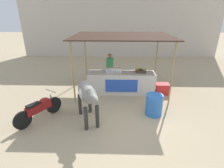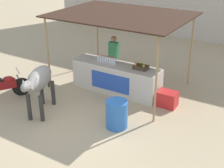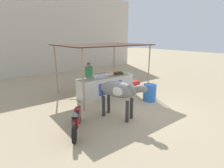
# 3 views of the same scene
# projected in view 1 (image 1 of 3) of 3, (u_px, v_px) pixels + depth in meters

# --- Properties ---
(ground_plane) EXTENTS (60.00, 60.00, 0.00)m
(ground_plane) POSITION_uv_depth(u_px,v_px,m) (122.00, 118.00, 6.14)
(ground_plane) COLOR tan
(building_wall_far) EXTENTS (16.00, 0.50, 6.34)m
(building_wall_far) POSITION_uv_depth(u_px,v_px,m) (120.00, 17.00, 13.87)
(building_wall_far) COLOR beige
(building_wall_far) RESTS_ON ground
(stall_counter) EXTENTS (3.00, 0.82, 0.96)m
(stall_counter) POSITION_uv_depth(u_px,v_px,m) (121.00, 82.00, 8.00)
(stall_counter) COLOR beige
(stall_counter) RESTS_ON ground
(stall_awning) EXTENTS (4.20, 3.20, 2.55)m
(stall_awning) POSITION_uv_depth(u_px,v_px,m) (122.00, 38.00, 7.54)
(stall_awning) COLOR #382319
(stall_awning) RESTS_ON ground
(water_bottle_row) EXTENTS (0.70, 0.07, 0.25)m
(water_bottle_row) POSITION_uv_depth(u_px,v_px,m) (114.00, 70.00, 7.74)
(water_bottle_row) COLOR silver
(water_bottle_row) RESTS_ON stall_counter
(fruit_crate) EXTENTS (0.44, 0.32, 0.18)m
(fruit_crate) POSITION_uv_depth(u_px,v_px,m) (141.00, 71.00, 7.81)
(fruit_crate) COLOR #3F3326
(fruit_crate) RESTS_ON stall_counter
(vendor_behind_counter) EXTENTS (0.34, 0.22, 1.65)m
(vendor_behind_counter) POSITION_uv_depth(u_px,v_px,m) (110.00, 70.00, 8.57)
(vendor_behind_counter) COLOR #383842
(vendor_behind_counter) RESTS_ON ground
(cooler_box) EXTENTS (0.60, 0.44, 0.48)m
(cooler_box) POSITION_uv_depth(u_px,v_px,m) (162.00, 89.00, 7.95)
(cooler_box) COLOR red
(cooler_box) RESTS_ON ground
(water_barrel) EXTENTS (0.60, 0.60, 0.78)m
(water_barrel) POSITION_uv_depth(u_px,v_px,m) (154.00, 105.00, 6.23)
(water_barrel) COLOR blue
(water_barrel) RESTS_ON ground
(cow) EXTENTS (1.03, 1.82, 1.44)m
(cow) POSITION_uv_depth(u_px,v_px,m) (87.00, 94.00, 5.59)
(cow) COLOR gray
(cow) RESTS_ON ground
(motorcycle_parked) EXTENTS (1.06, 1.55, 0.90)m
(motorcycle_parked) POSITION_uv_depth(u_px,v_px,m) (40.00, 108.00, 5.91)
(motorcycle_parked) COLOR black
(motorcycle_parked) RESTS_ON ground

